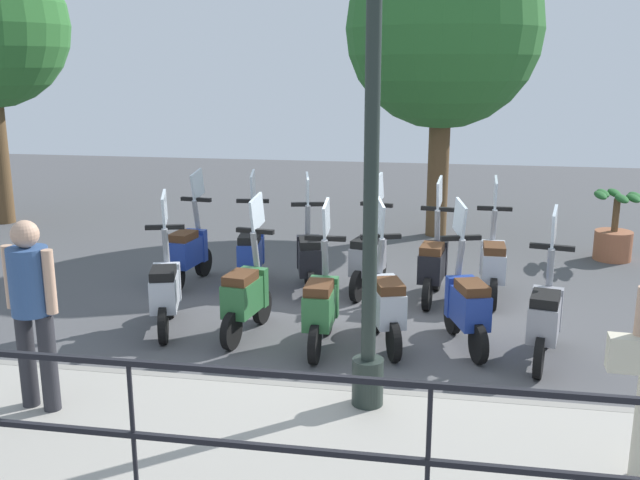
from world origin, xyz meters
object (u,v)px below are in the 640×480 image
at_px(scooter_near_2, 385,302).
at_px(scooter_far_2, 369,257).
at_px(pedestrian_distant, 32,301).
at_px(potted_palm, 614,231).
at_px(scooter_near_0, 545,316).
at_px(scooter_near_5, 165,289).
at_px(scooter_far_5, 189,250).
at_px(tree_distant, 444,30).
at_px(scooter_near_4, 246,294).
at_px(scooter_far_4, 251,252).
at_px(scooter_far_3, 309,257).
at_px(scooter_far_1, 433,263).
at_px(scooter_far_0, 493,263).
at_px(scooter_near_3, 321,304).
at_px(scooter_near_1, 466,304).
at_px(lamp_post_near, 371,200).

height_order(scooter_near_2, scooter_far_2, same).
bearing_deg(pedestrian_distant, potted_palm, 147.88).
distance_m(scooter_near_0, scooter_near_5, 4.07).
relative_size(scooter_near_5, scooter_far_5, 1.00).
bearing_deg(scooter_far_2, tree_distant, 0.46).
height_order(scooter_near_4, scooter_far_4, same).
bearing_deg(scooter_far_3, scooter_far_5, 73.55).
bearing_deg(pedestrian_distant, scooter_far_1, 151.51).
relative_size(tree_distant, scooter_far_0, 3.33).
bearing_deg(scooter_far_5, scooter_far_0, -82.49).
bearing_deg(scooter_far_3, potted_palm, -74.68).
bearing_deg(scooter_near_5, scooter_far_5, -4.94).
xyz_separation_m(scooter_near_0, scooter_far_1, (1.78, 1.14, 0.00)).
bearing_deg(scooter_near_3, scooter_near_2, -74.90).
bearing_deg(scooter_far_0, potted_palm, -39.71).
bearing_deg(scooter_near_1, scooter_near_3, 82.85).
bearing_deg(scooter_near_1, lamp_post_near, 136.83).
xyz_separation_m(scooter_near_0, scooter_near_4, (0.18, 3.13, 0.00)).
relative_size(lamp_post_near, scooter_far_3, 2.57).
xyz_separation_m(lamp_post_near, scooter_far_2, (3.47, 0.36, -1.40)).
distance_m(scooter_near_3, scooter_far_4, 2.32).
distance_m(scooter_near_3, scooter_near_4, 0.89).
bearing_deg(scooter_near_3, potted_palm, -42.40).
relative_size(tree_distant, potted_palm, 4.83).
xyz_separation_m(scooter_near_2, scooter_near_4, (0.03, 1.52, 0.00)).
distance_m(scooter_near_5, scooter_far_2, 2.73).
height_order(lamp_post_near, pedestrian_distant, lamp_post_near).
distance_m(scooter_far_2, scooter_far_3, 0.78).
bearing_deg(scooter_near_1, scooter_far_3, 34.08).
bearing_deg(scooter_far_1, tree_distant, 7.45).
xyz_separation_m(scooter_near_1, scooter_near_3, (-0.27, 1.50, 0.00)).
bearing_deg(pedestrian_distant, scooter_near_0, 126.37).
bearing_deg(scooter_near_3, scooter_far_0, -44.13).
bearing_deg(scooter_near_2, pedestrian_distant, 111.67).
distance_m(scooter_near_5, scooter_far_1, 3.33).
bearing_deg(scooter_far_2, scooter_near_2, -154.51).
bearing_deg(scooter_far_4, scooter_near_2, -140.01).
bearing_deg(scooter_near_0, scooter_near_1, 83.91).
height_order(scooter_near_4, scooter_far_3, same).
bearing_deg(scooter_far_4, scooter_near_4, -174.32).
bearing_deg(tree_distant, pedestrian_distant, 157.24).
relative_size(scooter_near_1, scooter_near_5, 1.00).
xyz_separation_m(scooter_near_1, scooter_near_5, (-0.05, 3.30, 0.00)).
distance_m(tree_distant, scooter_far_1, 4.70).
bearing_deg(scooter_near_4, tree_distant, -12.37).
distance_m(lamp_post_near, scooter_far_5, 4.62).
relative_size(scooter_near_2, scooter_near_4, 1.00).
relative_size(potted_palm, scooter_far_4, 0.69).
xyz_separation_m(scooter_near_3, scooter_far_5, (1.91, 2.15, 0.00)).
relative_size(scooter_far_1, scooter_far_2, 1.00).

